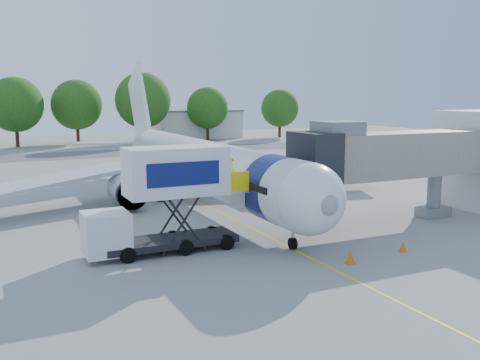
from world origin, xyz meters
name	(u,v)px	position (x,y,z in m)	size (l,w,h in m)	color
ground	(221,214)	(0.00, 0.00, 0.00)	(160.00, 160.00, 0.00)	#989896
guidance_line	(221,214)	(0.00, 0.00, 0.01)	(0.15, 70.00, 0.01)	yellow
taxiway_strip	(101,154)	(0.00, 42.00, 0.00)	(120.00, 10.00, 0.01)	#59595B
aircraft	(199,165)	(0.00, 4.12, 2.95)	(34.17, 37.73, 11.35)	white
jet_bridge	(383,156)	(7.99, -7.00, 4.34)	(13.90, 3.20, 6.60)	#A59B8D
catering_hiloader	(164,200)	(-6.27, -7.00, 2.76)	(8.50, 2.44, 5.50)	black
ground_tug	(427,281)	(1.14, -17.94, 0.81)	(4.18, 2.77, 1.54)	silver
safety_cone_a	(403,246)	(5.00, -12.38, 0.29)	(0.38, 0.38, 0.61)	orange
safety_cone_b	(350,257)	(1.27, -12.81, 0.34)	(0.44, 0.44, 0.70)	orange
outbuilding_right	(197,124)	(22.00, 62.00, 2.66)	(16.40, 7.40, 5.30)	silver
tree_c	(15,105)	(-9.87, 57.39, 6.61)	(8.54, 8.54, 10.89)	#382314
tree_d	(77,105)	(-0.25, 59.93, 6.46)	(8.35, 8.35, 10.65)	#382314
tree_e	(143,100)	(9.99, 55.85, 7.20)	(9.30, 9.30, 11.85)	#382314
tree_f	(207,108)	(22.20, 57.16, 5.77)	(7.46, 7.46, 9.51)	#382314
tree_g	(280,108)	(37.08, 56.90, 5.57)	(7.20, 7.20, 9.18)	#382314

